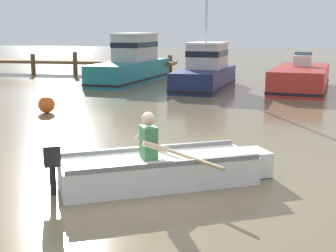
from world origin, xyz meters
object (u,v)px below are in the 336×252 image
object	(u,v)px
moored_boat_teal	(132,64)
mooring_buoy	(47,105)
moored_boat_navy	(206,71)
rowboat_with_person	(162,169)
moored_boat_red	(301,79)

from	to	relation	value
moored_boat_teal	mooring_buoy	world-z (taller)	moored_boat_teal
moored_boat_teal	moored_boat_navy	bearing A→B (deg)	-27.02
rowboat_with_person	moored_boat_red	size ratio (longest dim) A/B	0.57
moored_boat_red	mooring_buoy	distance (m)	10.62
moored_boat_teal	moored_boat_navy	size ratio (longest dim) A/B	1.29
moored_boat_red	mooring_buoy	bearing A→B (deg)	-136.53
rowboat_with_person	mooring_buoy	xyz separation A→B (m)	(-4.87, 5.80, -0.01)
moored_boat_teal	moored_boat_red	bearing A→B (deg)	-11.94
moored_boat_red	mooring_buoy	size ratio (longest dim) A/B	12.17
moored_boat_teal	mooring_buoy	distance (m)	8.95
rowboat_with_person	moored_boat_teal	distance (m)	15.51
moored_boat_teal	rowboat_with_person	bearing A→B (deg)	-71.84
rowboat_with_person	moored_boat_navy	distance (m)	12.85
moored_boat_teal	moored_boat_navy	world-z (taller)	moored_boat_navy
moored_boat_teal	moored_boat_red	size ratio (longest dim) A/B	1.10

